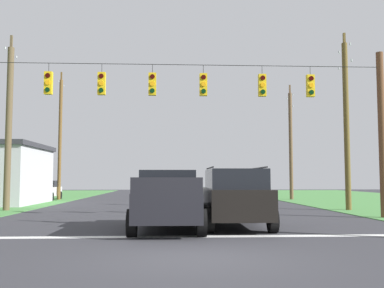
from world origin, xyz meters
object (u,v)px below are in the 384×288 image
Objects in this scene: utility_pole_mid_right at (346,121)px; distant_car_crossing_white at (44,190)px; utility_pole_mid_left at (9,126)px; pickup_truck at (168,200)px; overhead_signal_span at (179,120)px; suv_black at (234,196)px; utility_pole_far_right at (291,142)px; utility_pole_far_left at (60,137)px.

distant_car_crossing_white is at bearing 147.23° from utility_pole_mid_right.
pickup_truck is at bearing -47.05° from utility_pole_mid_left.
overhead_signal_span is 1.87× the size of utility_pole_mid_right.
suv_black is 21.82m from utility_pole_far_right.
utility_pole_far_right is at bearing -1.49° from utility_pole_far_left.
overhead_signal_span reaches higher than pickup_truck.
utility_pole_mid_left reaches higher than pickup_truck.
utility_pole_far_left reaches higher than distant_car_crossing_white.
distant_car_crossing_white is at bearing 179.50° from utility_pole_far_right.
pickup_truck is 23.17m from utility_pole_far_left.
utility_pole_far_left is at bearing 178.51° from utility_pole_far_right.
overhead_signal_span is 20.06m from distant_car_crossing_white.
utility_pole_far_right is at bearing 60.92° from overhead_signal_span.
suv_black is at bearing -62.15° from utility_pole_far_left.
overhead_signal_span is 3.30× the size of pickup_truck.
utility_pole_mid_left is at bearing 132.95° from pickup_truck.
utility_pole_mid_right is 17.92m from utility_pole_mid_left.
overhead_signal_span is 19.25m from utility_pole_far_right.
utility_pole_mid_left is at bearing -147.44° from utility_pole_far_right.
utility_pole_mid_left is (-8.85, 5.20, 0.31)m from overhead_signal_span.
suv_black is at bearing -132.02° from utility_pole_mid_right.
utility_pole_far_left reaches higher than pickup_truck.
distant_car_crossing_white is at bearing 120.44° from suv_black.
overhead_signal_span is at bearing 118.68° from suv_black.
distant_car_crossing_white is 23.15m from utility_pole_mid_right.
distant_car_crossing_white is 0.47× the size of utility_pole_far_right.
overhead_signal_span is 4.12× the size of distant_car_crossing_white.
overhead_signal_span is at bearing 83.38° from pickup_truck.
utility_pole_mid_right is at bearing 47.98° from suv_black.
utility_pole_far_right is at bearing 69.59° from suv_black.
suv_black is (1.84, -3.37, -3.08)m from overhead_signal_span.
suv_black is 0.52× the size of utility_pole_far_right.
utility_pole_far_left is (1.04, 0.31, 4.19)m from distant_car_crossing_white.
distant_car_crossing_white is 0.47× the size of utility_pole_mid_left.
utility_pole_far_right is at bearing -0.50° from distant_car_crossing_white.
distant_car_crossing_white is (-10.12, 16.99, -3.35)m from overhead_signal_span.
utility_pole_mid_right is (19.18, -12.35, 3.97)m from distant_car_crossing_white.
utility_pole_mid_left is (-17.91, 0.56, -0.31)m from utility_pole_mid_right.
utility_pole_far_right reaches higher than suv_black.
pickup_truck is at bearing -67.78° from utility_pole_far_left.
distant_car_crossing_white is at bearing 120.79° from overhead_signal_span.
utility_pole_far_left is at bearing 145.09° from utility_pole_mid_right.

